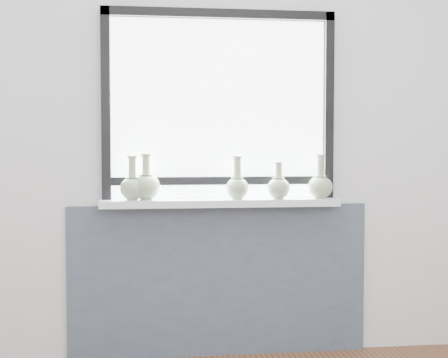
{
  "coord_description": "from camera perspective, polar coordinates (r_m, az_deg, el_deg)",
  "views": [
    {
      "loc": [
        -0.4,
        -1.71,
        1.19
      ],
      "look_at": [
        0.0,
        1.55,
        1.02
      ],
      "focal_mm": 50.0,
      "sensor_mm": 36.0,
      "label": 1
    }
  ],
  "objects": [
    {
      "name": "apron_panel",
      "position": [
        3.6,
        -0.45,
        -9.24
      ],
      "size": [
        1.7,
        0.03,
        0.86
      ],
      "primitive_type": "cube",
      "color": "#465162",
      "rests_on": "ground"
    },
    {
      "name": "vase_c",
      "position": [
        3.45,
        1.21,
        -0.59
      ],
      "size": [
        0.13,
        0.13,
        0.24
      ],
      "rotation": [
        0.0,
        0.0,
        -0.27
      ],
      "color": "#9BB38C",
      "rests_on": "windowsill"
    },
    {
      "name": "vase_b",
      "position": [
        3.42,
        -7.13,
        -0.53
      ],
      "size": [
        0.16,
        0.16,
        0.25
      ],
      "rotation": [
        0.0,
        0.0,
        -0.35
      ],
      "color": "#9BB38C",
      "rests_on": "windowsill"
    },
    {
      "name": "vase_e",
      "position": [
        3.53,
        8.79,
        -0.53
      ],
      "size": [
        0.14,
        0.14,
        0.25
      ],
      "rotation": [
        0.0,
        0.0,
        -0.32
      ],
      "color": "#9BB38C",
      "rests_on": "windowsill"
    },
    {
      "name": "back_wall",
      "position": [
        3.55,
        -0.51,
        4.74
      ],
      "size": [
        3.6,
        0.02,
        2.6
      ],
      "primitive_type": "cube",
      "color": "silver",
      "rests_on": "ground"
    },
    {
      "name": "window",
      "position": [
        3.52,
        -0.44,
        7.06
      ],
      "size": [
        1.3,
        0.06,
        1.05
      ],
      "color": "black",
      "rests_on": "windowsill"
    },
    {
      "name": "windowsill",
      "position": [
        3.46,
        -0.32,
        -2.18
      ],
      "size": [
        1.32,
        0.18,
        0.04
      ],
      "primitive_type": "cube",
      "color": "silver",
      "rests_on": "apron_panel"
    },
    {
      "name": "vase_d",
      "position": [
        3.48,
        5.01,
        -0.69
      ],
      "size": [
        0.13,
        0.13,
        0.21
      ],
      "rotation": [
        0.0,
        0.0,
        0.38
      ],
      "color": "#9BB38C",
      "rests_on": "windowsill"
    },
    {
      "name": "vase_a",
      "position": [
        3.42,
        -8.38,
        -0.67
      ],
      "size": [
        0.14,
        0.14,
        0.24
      ],
      "rotation": [
        0.0,
        0.0,
        0.08
      ],
      "color": "#9BB38C",
      "rests_on": "windowsill"
    }
  ]
}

